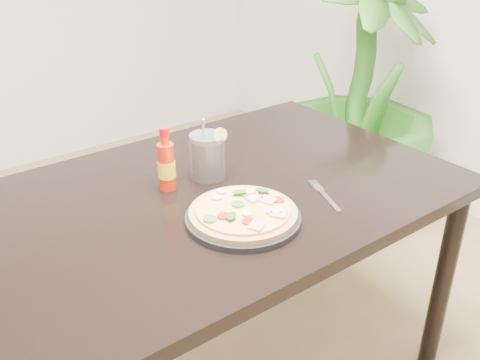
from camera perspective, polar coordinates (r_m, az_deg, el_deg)
dining_table at (r=1.57m, az=-2.64°, el=-3.70°), size 1.40×0.90×0.75m
plate at (r=1.38m, az=0.33°, el=-4.08°), size 0.30×0.30×0.02m
pizza at (r=1.37m, az=0.47°, el=-3.38°), size 0.28×0.28×0.03m
hot_sauce_bottle at (r=1.51m, az=-7.85°, el=1.57°), size 0.06×0.06×0.19m
cola_cup at (r=1.57m, az=-3.48°, el=2.45°), size 0.11×0.10×0.19m
fork at (r=1.51m, az=8.94°, el=-1.52°), size 0.08×0.18×0.00m
houseplant at (r=2.65m, az=12.71°, el=9.06°), size 0.98×0.98×1.35m
plant_pot at (r=2.87m, az=11.58°, el=-1.72°), size 0.28×0.28×0.22m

